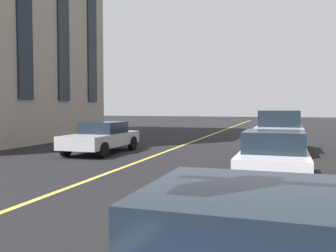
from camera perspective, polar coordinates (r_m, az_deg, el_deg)
lane_centre_line at (r=17.74m, az=0.77°, el=-3.59°), size 80.00×0.16×0.01m
car_silver_parked_a at (r=17.26m, az=16.91°, el=-0.68°), size 4.70×2.14×1.88m
car_white_near at (r=30.78m, az=17.38°, el=0.37°), size 3.90×1.89×1.40m
car_white_trailing at (r=10.25m, az=16.15°, el=-4.62°), size 3.90×1.89×1.40m
car_silver_far at (r=16.48m, az=-10.26°, el=-1.70°), size 4.40×1.95×1.37m
car_green_oncoming at (r=36.45m, az=17.47°, el=0.76°), size 4.40×1.95×1.37m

